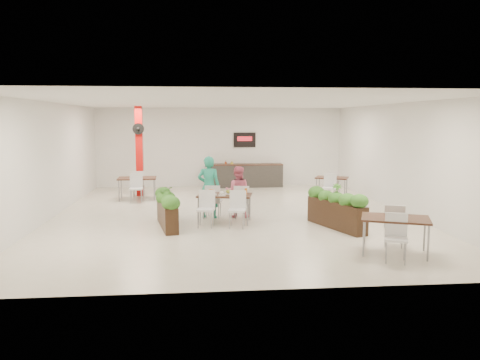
% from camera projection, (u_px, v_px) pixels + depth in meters
% --- Properties ---
extents(ground, '(12.00, 12.00, 0.00)m').
position_uv_depth(ground, '(231.00, 215.00, 13.41)').
color(ground, beige).
rests_on(ground, ground).
extents(room_shell, '(10.10, 12.10, 3.22)m').
position_uv_depth(room_shell, '(231.00, 145.00, 13.15)').
color(room_shell, white).
rests_on(room_shell, ground).
extents(red_column, '(0.40, 0.41, 3.20)m').
position_uv_depth(red_column, '(139.00, 150.00, 16.67)').
color(red_column, '#B90F0C').
rests_on(red_column, ground).
extents(service_counter, '(3.00, 0.64, 2.20)m').
position_uv_depth(service_counter, '(245.00, 175.00, 19.02)').
color(service_counter, '#2B2927').
rests_on(service_counter, ground).
extents(main_table, '(1.53, 1.83, 0.92)m').
position_uv_depth(main_table, '(224.00, 199.00, 12.38)').
color(main_table, black).
rests_on(main_table, ground).
extents(diner_man, '(0.70, 0.53, 1.72)m').
position_uv_depth(diner_man, '(209.00, 187.00, 12.96)').
color(diner_man, teal).
rests_on(diner_man, ground).
extents(diner_woman, '(0.79, 0.67, 1.44)m').
position_uv_depth(diner_woman, '(238.00, 192.00, 13.05)').
color(diner_woman, '#E26481').
rests_on(diner_woman, ground).
extents(planter_left, '(0.69, 1.99, 1.05)m').
position_uv_depth(planter_left, '(167.00, 207.00, 11.86)').
color(planter_left, black).
rests_on(planter_left, ground).
extents(planter_right, '(1.03, 2.04, 1.13)m').
position_uv_depth(planter_right, '(336.00, 208.00, 11.74)').
color(planter_right, black).
rests_on(planter_right, ground).
extents(side_table_a, '(1.32, 1.64, 0.92)m').
position_uv_depth(side_table_a, '(137.00, 181.00, 16.03)').
color(side_table_a, black).
rests_on(side_table_a, ground).
extents(side_table_b, '(1.28, 1.65, 0.92)m').
position_uv_depth(side_table_b, '(332.00, 181.00, 16.16)').
color(side_table_b, black).
rests_on(side_table_b, ground).
extents(side_table_c, '(1.55, 1.66, 0.92)m').
position_uv_depth(side_table_c, '(395.00, 223.00, 9.46)').
color(side_table_c, black).
rests_on(side_table_c, ground).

